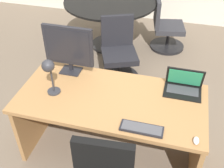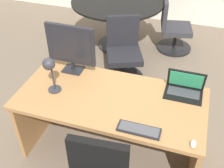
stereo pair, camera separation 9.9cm
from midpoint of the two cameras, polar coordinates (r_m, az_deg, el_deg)
The scene contains 10 objects.
ground at distance 4.08m, azimuth 7.04°, elevation 2.34°, with size 12.00×12.00×0.00m, color #6B5B4C.
desk at distance 2.64m, azimuth 1.13°, elevation -5.56°, with size 1.69×0.81×0.75m.
monitor at distance 2.68m, azimuth -7.50°, elevation 7.78°, with size 0.49×0.16×0.49m.
laptop at distance 2.59m, azimuth 15.93°, elevation -0.38°, with size 0.34×0.23×0.22m.
keyboard at distance 2.19m, azimuth 6.92°, elevation -9.39°, with size 0.34×0.12×0.02m.
mouse at distance 2.17m, azimuth 17.77°, elevation -11.78°, with size 0.04×0.08×0.03m.
desk_lamp at distance 2.42m, azimuth -11.64°, elevation 3.21°, with size 0.12×0.14×0.36m.
meeting_table at distance 4.47m, azimuth 1.80°, elevation 14.68°, with size 1.43×1.43×0.78m.
meeting_chair_near at distance 4.60m, azimuth 13.04°, elevation 10.72°, with size 0.57×0.56×0.84m.
meeting_chair_far at distance 3.80m, azimuth 3.15°, elevation 5.84°, with size 0.60×0.61×0.86m.
Camera 2 is at (0.59, -1.78, 2.36)m, focal length 44.12 mm.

